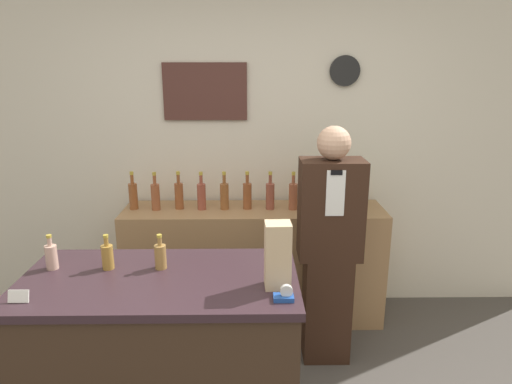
# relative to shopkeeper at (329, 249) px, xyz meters

# --- Properties ---
(back_wall) EXTENTS (5.20, 0.09, 2.70)m
(back_wall) POSITION_rel_shopkeeper_xyz_m (-0.55, 0.82, 0.55)
(back_wall) COLOR beige
(back_wall) RESTS_ON ground_plane
(back_shelf) EXTENTS (1.99, 0.47, 0.91)m
(back_shelf) POSITION_rel_shopkeeper_xyz_m (-0.49, 0.53, -0.35)
(back_shelf) COLOR #9E754C
(back_shelf) RESTS_ON ground_plane
(display_counter) EXTENTS (1.35, 0.70, 0.97)m
(display_counter) POSITION_rel_shopkeeper_xyz_m (-0.96, -0.74, -0.32)
(display_counter) COLOR #382619
(display_counter) RESTS_ON ground_plane
(shopkeeper) EXTENTS (0.41, 0.26, 1.61)m
(shopkeeper) POSITION_rel_shopkeeper_xyz_m (0.00, 0.00, 0.00)
(shopkeeper) COLOR #331E14
(shopkeeper) RESTS_ON ground_plane
(potted_plant) EXTENTS (0.25, 0.25, 0.34)m
(potted_plant) POSITION_rel_shopkeeper_xyz_m (0.20, 0.50, 0.30)
(potted_plant) COLOR #B27047
(potted_plant) RESTS_ON back_shelf
(paper_bag) EXTENTS (0.12, 0.11, 0.31)m
(paper_bag) POSITION_rel_shopkeeper_xyz_m (-0.39, -0.85, 0.33)
(paper_bag) COLOR tan
(paper_bag) RESTS_ON display_counter
(tape_dispenser) EXTENTS (0.09, 0.06, 0.07)m
(tape_dispenser) POSITION_rel_shopkeeper_xyz_m (-0.37, -0.97, 0.19)
(tape_dispenser) COLOR #1E4799
(tape_dispenser) RESTS_ON display_counter
(price_card_left) EXTENTS (0.09, 0.02, 0.06)m
(price_card_left) POSITION_rel_shopkeeper_xyz_m (-1.53, -0.98, 0.20)
(price_card_left) COLOR white
(price_card_left) RESTS_ON display_counter
(counter_bottle_0) EXTENTS (0.06, 0.06, 0.18)m
(counter_bottle_0) POSITION_rel_shopkeeper_xyz_m (-1.52, -0.64, 0.24)
(counter_bottle_0) COLOR tan
(counter_bottle_0) RESTS_ON display_counter
(counter_bottle_1) EXTENTS (0.06, 0.06, 0.18)m
(counter_bottle_1) POSITION_rel_shopkeeper_xyz_m (-1.24, -0.64, 0.24)
(counter_bottle_1) COLOR olive
(counter_bottle_1) RESTS_ON display_counter
(counter_bottle_2) EXTENTS (0.06, 0.06, 0.18)m
(counter_bottle_2) POSITION_rel_shopkeeper_xyz_m (-0.97, -0.64, 0.24)
(counter_bottle_2) COLOR olive
(counter_bottle_2) RESTS_ON display_counter
(shelf_bottle_0) EXTENTS (0.07, 0.07, 0.29)m
(shelf_bottle_0) POSITION_rel_shopkeeper_xyz_m (-1.40, 0.55, 0.21)
(shelf_bottle_0) COLOR brown
(shelf_bottle_0) RESTS_ON back_shelf
(shelf_bottle_1) EXTENTS (0.07, 0.07, 0.29)m
(shelf_bottle_1) POSITION_rel_shopkeeper_xyz_m (-1.23, 0.53, 0.21)
(shelf_bottle_1) COLOR brown
(shelf_bottle_1) RESTS_ON back_shelf
(shelf_bottle_2) EXTENTS (0.07, 0.07, 0.29)m
(shelf_bottle_2) POSITION_rel_shopkeeper_xyz_m (-1.06, 0.55, 0.21)
(shelf_bottle_2) COLOR brown
(shelf_bottle_2) RESTS_ON back_shelf
(shelf_bottle_3) EXTENTS (0.07, 0.07, 0.29)m
(shelf_bottle_3) POSITION_rel_shopkeeper_xyz_m (-0.88, 0.53, 0.21)
(shelf_bottle_3) COLOR brown
(shelf_bottle_3) RESTS_ON back_shelf
(shelf_bottle_4) EXTENTS (0.07, 0.07, 0.29)m
(shelf_bottle_4) POSITION_rel_shopkeeper_xyz_m (-0.71, 0.53, 0.21)
(shelf_bottle_4) COLOR brown
(shelf_bottle_4) RESTS_ON back_shelf
(shelf_bottle_5) EXTENTS (0.07, 0.07, 0.29)m
(shelf_bottle_5) POSITION_rel_shopkeeper_xyz_m (-0.54, 0.54, 0.21)
(shelf_bottle_5) COLOR brown
(shelf_bottle_5) RESTS_ON back_shelf
(shelf_bottle_6) EXTENTS (0.07, 0.07, 0.29)m
(shelf_bottle_6) POSITION_rel_shopkeeper_xyz_m (-0.37, 0.53, 0.21)
(shelf_bottle_6) COLOR brown
(shelf_bottle_6) RESTS_ON back_shelf
(shelf_bottle_7) EXTENTS (0.07, 0.07, 0.29)m
(shelf_bottle_7) POSITION_rel_shopkeeper_xyz_m (-0.19, 0.52, 0.21)
(shelf_bottle_7) COLOR brown
(shelf_bottle_7) RESTS_ON back_shelf
(shelf_bottle_8) EXTENTS (0.07, 0.07, 0.29)m
(shelf_bottle_8) POSITION_rel_shopkeeper_xyz_m (-0.02, 0.53, 0.21)
(shelf_bottle_8) COLOR brown
(shelf_bottle_8) RESTS_ON back_shelf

